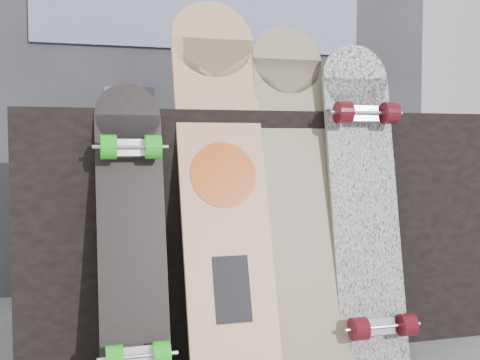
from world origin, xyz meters
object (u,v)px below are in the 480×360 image
object	(u,v)px
longboard_cascadia	(366,196)
skateboard_dark	(132,230)
vendor_table	(248,223)
longboard_celtic	(297,180)
longboard_geisha	(222,170)

from	to	relation	value
longboard_cascadia	skateboard_dark	size ratio (longest dim) A/B	1.17
vendor_table	skateboard_dark	bearing A→B (deg)	-139.38
vendor_table	longboard_cascadia	world-z (taller)	longboard_cascadia
vendor_table	skateboard_dark	world-z (taller)	skateboard_dark
vendor_table	longboard_celtic	world-z (taller)	longboard_celtic
longboard_celtic	longboard_cascadia	size ratio (longest dim) A/B	1.07
longboard_geisha	skateboard_dark	world-z (taller)	longboard_geisha
longboard_geisha	longboard_cascadia	bearing A→B (deg)	-6.62
longboard_cascadia	skateboard_dark	xyz separation A→B (m)	(-0.74, -0.01, -0.08)
longboard_celtic	longboard_cascadia	bearing A→B (deg)	-14.60
longboard_geisha	longboard_cascadia	world-z (taller)	longboard_geisha
vendor_table	longboard_geisha	distance (m)	0.44
longboard_celtic	skateboard_dark	bearing A→B (deg)	-173.17
longboard_geisha	longboard_celtic	world-z (taller)	longboard_geisha
vendor_table	longboard_geisha	xyz separation A→B (m)	(-0.18, -0.34, 0.21)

